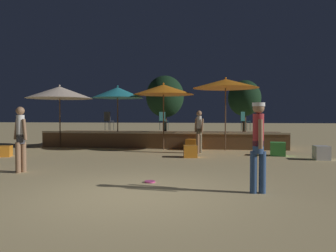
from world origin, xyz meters
name	(u,v)px	position (x,y,z in m)	size (l,w,h in m)	color
ground_plane	(130,195)	(0.00, 0.00, 0.00)	(120.00, 120.00, 0.00)	tan
wooden_deck	(164,139)	(-0.82, 9.55, 0.33)	(10.99, 2.50, 0.74)	brown
patio_umbrella_0	(226,84)	(2.00, 8.08, 2.79)	(2.74, 2.74, 3.06)	brown
patio_umbrella_1	(118,93)	(-2.80, 8.56, 2.50)	(2.33, 2.33, 2.82)	brown
patio_umbrella_2	(60,92)	(-5.44, 8.29, 2.51)	(2.97, 2.97, 2.86)	brown
patio_umbrella_3	(163,90)	(-0.62, 8.07, 2.57)	(2.60, 2.60, 2.87)	brown
cube_seat_0	(321,153)	(5.04, 5.54, 0.23)	(0.48, 0.48, 0.46)	white
cube_seat_1	(190,151)	(0.71, 5.58, 0.21)	(0.53, 0.53, 0.42)	orange
cube_seat_2	(278,149)	(3.83, 6.49, 0.25)	(0.62, 0.62, 0.49)	#4CC651
cube_seat_3	(192,145)	(0.61, 8.03, 0.23)	(0.55, 0.55, 0.46)	orange
cube_seat_4	(4,151)	(-5.90, 4.89, 0.19)	(0.64, 0.64, 0.38)	orange
person_0	(258,142)	(2.34, 0.48, 0.96)	(0.29, 0.49, 1.71)	#2D4C7F
person_1	(199,131)	(0.95, 6.86, 0.88)	(0.39, 0.32, 1.65)	#997051
person_2	(21,137)	(-3.38, 1.95, 0.91)	(0.48, 0.28, 1.68)	#997051
bistro_chair_0	(163,119)	(-1.00, 10.37, 1.29)	(0.48, 0.48, 0.90)	#1E4C47
bistro_chair_1	(108,119)	(-3.55, 9.51, 1.29)	(0.43, 0.44, 0.90)	#47474C
bistro_chair_2	(244,119)	(2.95, 10.15, 1.29)	(0.48, 0.48, 0.90)	#1E4C47
frisbee_disc	(150,182)	(0.14, 1.16, 0.02)	(0.23, 0.23, 0.03)	#E54C99
background_tree_0	(244,98)	(3.92, 20.59, 2.82)	(2.57, 2.57, 4.25)	#3D2B1C
background_tree_1	(165,97)	(-2.53, 21.34, 3.05)	(3.16, 3.16, 4.80)	#3D2B1C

